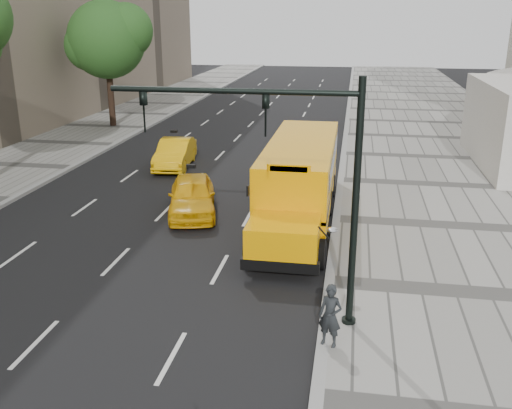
% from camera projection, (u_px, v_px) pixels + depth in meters
% --- Properties ---
extents(ground, '(140.00, 140.00, 0.00)m').
position_uv_depth(ground, '(188.00, 213.00, 23.22)').
color(ground, black).
rests_on(ground, ground).
extents(sidewalk_museum, '(12.00, 140.00, 0.15)m').
position_uv_depth(sidewalk_museum, '(498.00, 230.00, 21.28)').
color(sidewalk_museum, gray).
rests_on(sidewalk_museum, ground).
extents(curb_museum, '(0.30, 140.00, 0.15)m').
position_uv_depth(curb_museum, '(336.00, 220.00, 22.24)').
color(curb_museum, gray).
rests_on(curb_museum, ground).
extents(curb_far, '(0.30, 140.00, 0.15)m').
position_uv_depth(curb_far, '(8.00, 201.00, 24.48)').
color(curb_far, gray).
rests_on(curb_far, ground).
extents(tree_c, '(5.93, 5.27, 8.70)m').
position_uv_depth(tree_c, '(108.00, 39.00, 38.91)').
color(tree_c, black).
rests_on(tree_c, ground).
extents(school_bus, '(2.96, 11.56, 3.19)m').
position_uv_depth(school_bus, '(300.00, 174.00, 22.38)').
color(school_bus, '#F39D00').
rests_on(school_bus, ground).
extents(taxi_near, '(2.92, 4.84, 1.54)m').
position_uv_depth(taxi_near, '(192.00, 196.00, 22.96)').
color(taxi_near, '#F5B20A').
rests_on(taxi_near, ground).
extents(taxi_far, '(2.03, 4.63, 1.48)m').
position_uv_depth(taxi_far, '(175.00, 153.00, 30.03)').
color(taxi_far, '#F5B20A').
rests_on(taxi_far, ground).
extents(pedestrian, '(0.66, 0.55, 1.57)m').
position_uv_depth(pedestrian, '(330.00, 316.00, 13.48)').
color(pedestrian, black).
rests_on(pedestrian, sidewalk_museum).
extents(traffic_signal, '(6.18, 0.36, 6.40)m').
position_uv_depth(traffic_signal, '(298.00, 172.00, 13.72)').
color(traffic_signal, black).
rests_on(traffic_signal, ground).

